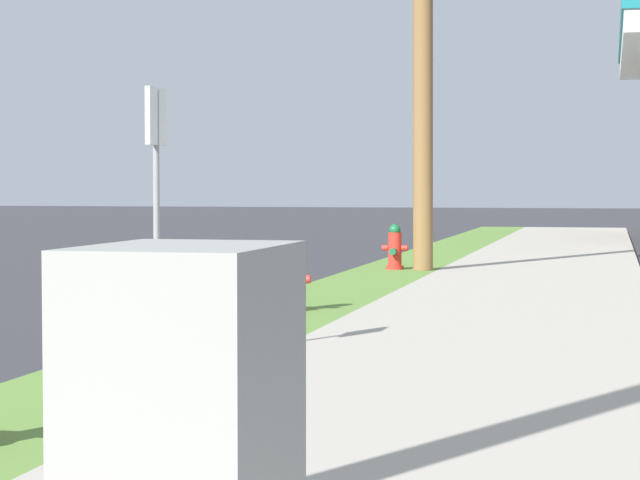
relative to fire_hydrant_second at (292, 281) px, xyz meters
name	(u,v)px	position (x,y,z in m)	size (l,w,h in m)	color
fire_hydrant_second	(292,281)	(0.00, 0.00, 0.00)	(0.42, 0.38, 0.74)	red
fire_hydrant_third	(395,249)	(-0.03, 6.86, 0.00)	(0.42, 0.37, 0.74)	red
utility_cabinet	(186,467)	(2.19, -9.75, 0.23)	(0.60, 0.79, 1.20)	slate
street_sign_post	(156,167)	(-0.03, -4.07, 1.19)	(0.05, 0.36, 2.12)	gray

